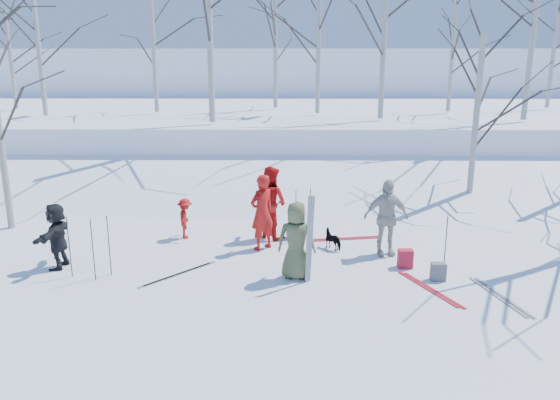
{
  "coord_description": "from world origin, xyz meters",
  "views": [
    {
      "loc": [
        0.14,
        -10.89,
        4.58
      ],
      "look_at": [
        0.0,
        1.5,
        1.3
      ],
      "focal_mm": 35.0,
      "sensor_mm": 36.0,
      "label": 1
    }
  ],
  "objects_px": {
    "backpack_grey": "(438,272)",
    "skier_red_north": "(262,212)",
    "skier_cream_east": "(386,217)",
    "backpack_dark": "(295,231)",
    "skier_red_seated": "(185,218)",
    "skier_grey_west": "(57,236)",
    "skier_olive_center": "(296,241)",
    "skier_redor_behind": "(271,202)",
    "dog": "(334,239)",
    "backpack_red": "(405,259)"
  },
  "relations": [
    {
      "from": "backpack_dark",
      "to": "backpack_grey",
      "type": "bearing_deg",
      "value": -42.28
    },
    {
      "from": "skier_grey_west",
      "to": "skier_red_north",
      "type": "bearing_deg",
      "value": 110.08
    },
    {
      "from": "dog",
      "to": "backpack_grey",
      "type": "xyz_separation_m",
      "value": [
        2.04,
        -1.92,
        -0.05
      ]
    },
    {
      "from": "skier_redor_behind",
      "to": "skier_grey_west",
      "type": "distance_m",
      "value": 5.15
    },
    {
      "from": "skier_olive_center",
      "to": "backpack_grey",
      "type": "xyz_separation_m",
      "value": [
        2.99,
        -0.1,
        -0.64
      ]
    },
    {
      "from": "skier_olive_center",
      "to": "skier_cream_east",
      "type": "bearing_deg",
      "value": -137.32
    },
    {
      "from": "skier_redor_behind",
      "to": "dog",
      "type": "relative_size",
      "value": 3.26
    },
    {
      "from": "skier_redor_behind",
      "to": "backpack_red",
      "type": "distance_m",
      "value": 3.78
    },
    {
      "from": "dog",
      "to": "backpack_red",
      "type": "height_order",
      "value": "dog"
    },
    {
      "from": "skier_grey_west",
      "to": "backpack_dark",
      "type": "relative_size",
      "value": 3.71
    },
    {
      "from": "skier_grey_west",
      "to": "backpack_grey",
      "type": "height_order",
      "value": "skier_grey_west"
    },
    {
      "from": "skier_olive_center",
      "to": "backpack_red",
      "type": "height_order",
      "value": "skier_olive_center"
    },
    {
      "from": "skier_red_north",
      "to": "skier_cream_east",
      "type": "bearing_deg",
      "value": 130.49
    },
    {
      "from": "skier_redor_behind",
      "to": "skier_red_seated",
      "type": "distance_m",
      "value": 2.25
    },
    {
      "from": "backpack_grey",
      "to": "skier_red_north",
      "type": "bearing_deg",
      "value": 153.27
    },
    {
      "from": "skier_cream_east",
      "to": "dog",
      "type": "bearing_deg",
      "value": 155.84
    },
    {
      "from": "skier_red_north",
      "to": "dog",
      "type": "distance_m",
      "value": 1.87
    },
    {
      "from": "skier_olive_center",
      "to": "skier_cream_east",
      "type": "height_order",
      "value": "skier_cream_east"
    },
    {
      "from": "backpack_grey",
      "to": "backpack_dark",
      "type": "distance_m",
      "value": 4.03
    },
    {
      "from": "backpack_dark",
      "to": "skier_redor_behind",
      "type": "bearing_deg",
      "value": 171.75
    },
    {
      "from": "backpack_grey",
      "to": "backpack_dark",
      "type": "height_order",
      "value": "backpack_dark"
    },
    {
      "from": "backpack_dark",
      "to": "dog",
      "type": "bearing_deg",
      "value": -40.22
    },
    {
      "from": "skier_grey_west",
      "to": "backpack_dark",
      "type": "xyz_separation_m",
      "value": [
        5.28,
        2.08,
        -0.54
      ]
    },
    {
      "from": "skier_grey_west",
      "to": "dog",
      "type": "height_order",
      "value": "skier_grey_west"
    },
    {
      "from": "skier_cream_east",
      "to": "dog",
      "type": "xyz_separation_m",
      "value": [
        -1.18,
        0.37,
        -0.67
      ]
    },
    {
      "from": "skier_redor_behind",
      "to": "skier_red_seated",
      "type": "bearing_deg",
      "value": 46.67
    },
    {
      "from": "skier_olive_center",
      "to": "skier_red_north",
      "type": "bearing_deg",
      "value": -57.59
    },
    {
      "from": "dog",
      "to": "backpack_red",
      "type": "distance_m",
      "value": 1.93
    },
    {
      "from": "skier_redor_behind",
      "to": "backpack_dark",
      "type": "xyz_separation_m",
      "value": [
        0.62,
        -0.09,
        -0.74
      ]
    },
    {
      "from": "skier_red_seated",
      "to": "backpack_red",
      "type": "distance_m",
      "value": 5.63
    },
    {
      "from": "skier_redor_behind",
      "to": "skier_red_seated",
      "type": "relative_size",
      "value": 1.79
    },
    {
      "from": "skier_grey_west",
      "to": "backpack_red",
      "type": "xyz_separation_m",
      "value": [
        7.72,
        0.07,
        -0.53
      ]
    },
    {
      "from": "skier_redor_behind",
      "to": "backpack_grey",
      "type": "height_order",
      "value": "skier_redor_behind"
    },
    {
      "from": "skier_redor_behind",
      "to": "backpack_red",
      "type": "xyz_separation_m",
      "value": [
        3.05,
        -2.1,
        -0.73
      ]
    },
    {
      "from": "skier_olive_center",
      "to": "backpack_dark",
      "type": "xyz_separation_m",
      "value": [
        0.01,
        2.61,
        -0.63
      ]
    },
    {
      "from": "skier_red_north",
      "to": "skier_redor_behind",
      "type": "bearing_deg",
      "value": -144.44
    },
    {
      "from": "dog",
      "to": "backpack_red",
      "type": "relative_size",
      "value": 1.37
    },
    {
      "from": "skier_redor_behind",
      "to": "dog",
      "type": "bearing_deg",
      "value": -165.55
    },
    {
      "from": "skier_olive_center",
      "to": "dog",
      "type": "bearing_deg",
      "value": -109.01
    },
    {
      "from": "skier_cream_east",
      "to": "skier_red_seated",
      "type": "bearing_deg",
      "value": 160.11
    },
    {
      "from": "skier_cream_east",
      "to": "skier_grey_west",
      "type": "xyz_separation_m",
      "value": [
        -7.4,
        -0.92,
        -0.17
      ]
    },
    {
      "from": "skier_olive_center",
      "to": "backpack_grey",
      "type": "height_order",
      "value": "skier_olive_center"
    },
    {
      "from": "skier_cream_east",
      "to": "skier_red_north",
      "type": "bearing_deg",
      "value": 166.22
    },
    {
      "from": "skier_red_seated",
      "to": "skier_cream_east",
      "type": "height_order",
      "value": "skier_cream_east"
    },
    {
      "from": "backpack_red",
      "to": "backpack_grey",
      "type": "bearing_deg",
      "value": -52.13
    },
    {
      "from": "skier_cream_east",
      "to": "dog",
      "type": "distance_m",
      "value": 1.41
    },
    {
      "from": "skier_olive_center",
      "to": "skier_redor_behind",
      "type": "height_order",
      "value": "skier_redor_behind"
    },
    {
      "from": "skier_olive_center",
      "to": "skier_cream_east",
      "type": "xyz_separation_m",
      "value": [
        2.13,
        1.44,
        0.08
      ]
    },
    {
      "from": "skier_red_seated",
      "to": "skier_grey_west",
      "type": "distance_m",
      "value": 3.22
    },
    {
      "from": "dog",
      "to": "backpack_dark",
      "type": "xyz_separation_m",
      "value": [
        -0.94,
        0.79,
        -0.04
      ]
    }
  ]
}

